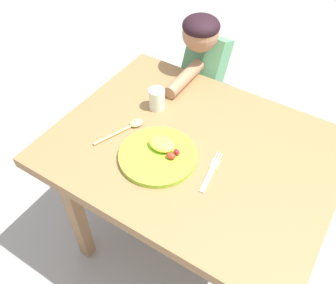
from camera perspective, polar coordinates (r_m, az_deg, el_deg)
The scene contains 7 objects.
ground_plane at distance 1.96m, azimuth 2.85°, elevation -15.80°, with size 8.00×8.00×0.00m, color gray.
dining_table at distance 1.42m, azimuth 3.81°, elevation -3.19°, with size 1.03×0.80×0.75m.
plate at distance 1.30m, azimuth -1.47°, elevation -1.87°, with size 0.28×0.28×0.05m.
fork at distance 1.27m, azimuth 6.67°, elevation -4.68°, with size 0.05×0.19×0.01m.
spoon at distance 1.41m, azimuth -5.97°, elevation 2.44°, with size 0.10×0.21×0.02m.
drinking_cup at distance 1.47m, azimuth -1.73°, elevation 6.69°, with size 0.06×0.06×0.09m, color silver.
person at distance 1.88m, azimuth 5.43°, elevation 7.28°, with size 0.20×0.43×1.01m.
Camera 1 is at (0.41, -0.83, 1.73)m, focal length 39.24 mm.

